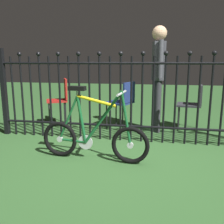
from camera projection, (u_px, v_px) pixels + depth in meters
The scene contains 7 objects.
ground_plane at pixel (123, 162), 2.92m from camera, with size 20.00×20.00×0.00m, color #305A2B.
iron_fence at pixel (128, 95), 3.57m from camera, with size 4.14×0.07×1.37m.
bicycle at pixel (93, 136), 2.93m from camera, with size 1.33×0.40×0.89m.
chair_charcoal at pixel (193, 102), 4.20m from camera, with size 0.44×0.43×0.78m.
chair_navy at pixel (123, 100), 4.26m from camera, with size 0.52×0.52×0.83m.
chair_red at pixel (61, 97), 4.57m from camera, with size 0.49×0.48×0.86m.
person_visitor at pixel (158, 69), 4.02m from camera, with size 0.23×0.47×1.73m.
Camera 1 is at (0.36, -2.71, 1.17)m, focal length 39.48 mm.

